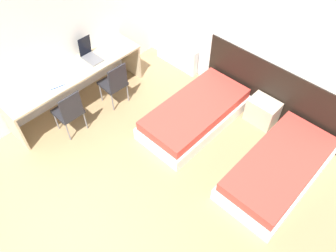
# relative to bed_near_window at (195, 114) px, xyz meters

# --- Properties ---
(ground_plane) EXTENTS (20.00, 20.00, 0.00)m
(ground_plane) POSITION_rel_bed_near_window_xyz_m (0.07, -2.91, -0.20)
(ground_plane) COLOR #9E7F56
(wall_back) EXTENTS (5.34, 0.05, 2.70)m
(wall_back) POSITION_rel_bed_near_window_xyz_m (0.07, 1.06, 1.15)
(wall_back) COLOR white
(wall_back) RESTS_ON ground_plane
(wall_left) EXTENTS (0.05, 4.95, 2.70)m
(wall_left) POSITION_rel_bed_near_window_xyz_m (-2.13, -0.94, 1.15)
(wall_left) COLOR white
(wall_left) RESTS_ON ground_plane
(headboard_panel) EXTENTS (2.68, 0.03, 1.03)m
(headboard_panel) POSITION_rel_bed_near_window_xyz_m (0.81, 1.02, 0.32)
(headboard_panel) COLOR black
(headboard_panel) RESTS_ON ground_plane
(bed_near_window) EXTENTS (0.97, 1.97, 0.41)m
(bed_near_window) POSITION_rel_bed_near_window_xyz_m (0.00, 0.00, 0.00)
(bed_near_window) COLOR silver
(bed_near_window) RESTS_ON ground_plane
(bed_near_door) EXTENTS (0.97, 1.97, 0.41)m
(bed_near_door) POSITION_rel_bed_near_window_xyz_m (1.62, 0.00, 0.00)
(bed_near_door) COLOR silver
(bed_near_door) RESTS_ON ground_plane
(nightstand) EXTENTS (0.50, 0.35, 0.45)m
(nightstand) POSITION_rel_bed_near_window_xyz_m (0.81, 0.81, 0.03)
(nightstand) COLOR beige
(nightstand) RESTS_ON ground_plane
(radiator) EXTENTS (1.00, 0.12, 0.55)m
(radiator) POSITION_rel_bed_near_window_xyz_m (-1.29, 0.94, 0.08)
(radiator) COLOR silver
(radiator) RESTS_ON ground_plane
(desk) EXTENTS (0.61, 2.51, 0.76)m
(desk) POSITION_rel_bed_near_window_xyz_m (-1.80, -1.08, 0.42)
(desk) COLOR #C6B28E
(desk) RESTS_ON ground_plane
(chair_near_laptop) EXTENTS (0.42, 0.42, 0.87)m
(chair_near_laptop) POSITION_rel_bed_near_window_xyz_m (-1.34, -0.61, 0.29)
(chair_near_laptop) COLOR #232328
(chair_near_laptop) RESTS_ON ground_plane
(chair_near_notebook) EXTENTS (0.41, 0.41, 0.87)m
(chair_near_notebook) POSITION_rel_bed_near_window_xyz_m (-1.34, -1.56, 0.29)
(chair_near_notebook) COLOR #232328
(chair_near_notebook) RESTS_ON ground_plane
(laptop) EXTENTS (0.36, 0.24, 0.38)m
(laptop) POSITION_rel_bed_near_window_xyz_m (-1.87, -0.67, 0.64)
(laptop) COLOR slate
(laptop) RESTS_ON desk
(open_notebook) EXTENTS (0.35, 0.29, 0.02)m
(open_notebook) POSITION_rel_bed_near_window_xyz_m (-1.77, -1.46, 0.57)
(open_notebook) COLOR #1E4793
(open_notebook) RESTS_ON desk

